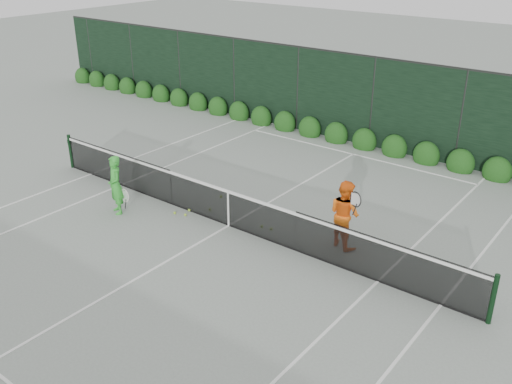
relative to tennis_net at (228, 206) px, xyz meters
The scene contains 8 objects.
ground 0.53m from the tennis_net, ahead, with size 80.00×80.00×0.00m, color gray.
tennis_net is the anchor object (origin of this frame).
player_woman 3.02m from the tennis_net, 156.72° to the right, with size 0.69×0.58×1.56m.
player_man 2.93m from the tennis_net, 18.00° to the left, with size 0.98×0.85×1.64m.
court_lines 0.53m from the tennis_net, ahead, with size 11.03×23.83×0.01m.
windscreen_fence 2.88m from the tennis_net, 89.49° to the right, with size 32.00×21.07×3.06m.
hedge_row 7.16m from the tennis_net, 89.80° to the left, with size 31.66×0.65×0.94m.
tennis_balls 0.85m from the tennis_net, 158.93° to the left, with size 2.60×1.57×0.07m.
Camera 1 is at (8.28, -9.61, 6.72)m, focal length 40.00 mm.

